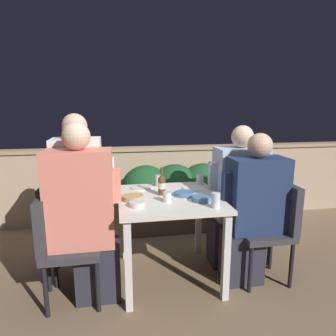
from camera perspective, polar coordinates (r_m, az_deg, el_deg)
ground_plane at (r=2.69m, az=0.24°, el=-19.87°), size 16.00×16.00×0.00m
parapet_wall at (r=3.73m, az=-3.37°, el=-2.87°), size 9.00×0.18×0.92m
dining_table at (r=2.43m, az=0.26°, el=-7.78°), size 0.80×0.84×0.70m
planter_hedge at (r=3.42m, az=1.27°, el=-4.99°), size 1.20×0.47×0.76m
chair_left_near at (r=2.31m, az=-19.90°, el=-12.40°), size 0.41×0.40×0.81m
person_coral_top at (r=2.23m, az=-15.46°, el=-8.66°), size 0.51×0.26×1.31m
chair_left_far at (r=2.59m, az=-19.75°, el=-9.67°), size 0.41×0.40×0.81m
person_white_polo at (r=2.50m, az=-15.90°, el=-5.58°), size 0.47×0.26×1.36m
chair_right_near at (r=2.60m, az=19.36°, el=-9.55°), size 0.41×0.40×0.81m
person_navy_jumper at (r=2.48m, az=15.71°, el=-7.70°), size 0.51×0.26×1.21m
chair_right_far at (r=2.83m, az=16.23°, el=-7.59°), size 0.41×0.40×0.81m
person_blue_shirt at (r=2.72m, az=12.84°, el=-5.38°), size 0.50×0.26×1.25m
beer_bottle at (r=2.42m, az=-1.20°, el=-3.15°), size 0.06×0.06×0.22m
plate_0 at (r=2.62m, az=4.80°, el=-3.86°), size 0.18×0.18×0.01m
plate_1 at (r=2.64m, az=-5.05°, el=-3.73°), size 0.19×0.19×0.01m
bowl_0 at (r=2.42m, az=3.15°, el=-4.83°), size 0.16×0.16×0.03m
bowl_1 at (r=2.18m, az=-5.95°, el=-6.79°), size 0.11×0.11×0.04m
bowl_2 at (r=2.33m, az=-6.74°, el=-5.52°), size 0.17×0.17×0.04m
bowl_3 at (r=2.30m, az=6.34°, el=-5.74°), size 0.14×0.14×0.04m
glass_cup_0 at (r=2.26m, az=-0.14°, el=-5.55°), size 0.06×0.06×0.08m
glass_cup_1 at (r=2.69m, az=-1.75°, el=-2.44°), size 0.07×0.07×0.10m
glass_cup_2 at (r=2.16m, az=9.08°, el=-6.10°), size 0.06×0.06×0.11m
glass_cup_3 at (r=2.73m, az=6.11°, el=-2.25°), size 0.07×0.07×0.10m
potted_plant at (r=3.38m, az=16.84°, el=-6.64°), size 0.29×0.29×0.60m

